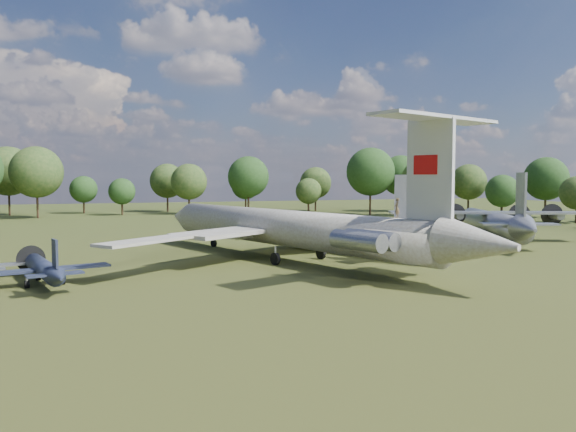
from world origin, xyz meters
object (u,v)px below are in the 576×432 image
object	(u,v)px
an12_transport	(493,227)
small_prop_west	(44,273)
tu104_jet	(326,233)
il62_airliner	(286,235)
person_on_il62	(397,208)

from	to	relation	value
an12_transport	small_prop_west	bearing A→B (deg)	-144.16
tu104_jet	an12_transport	bearing A→B (deg)	-18.10
il62_airliner	an12_transport	distance (m)	34.67
tu104_jet	small_prop_west	world-z (taller)	tu104_jet
tu104_jet	person_on_il62	distance (m)	23.47
small_prop_west	person_on_il62	distance (m)	31.60
an12_transport	small_prop_west	world-z (taller)	an12_transport
tu104_jet	person_on_il62	size ratio (longest dim) A/B	22.34
an12_transport	il62_airliner	bearing A→B (deg)	-146.58
tu104_jet	an12_transport	world-z (taller)	an12_transport
tu104_jet	an12_transport	xyz separation A→B (m)	(25.67, -0.68, 0.12)
il62_airliner	tu104_jet	distance (m)	11.59
tu104_jet	small_prop_west	distance (m)	36.52
an12_transport	person_on_il62	distance (m)	36.01
an12_transport	person_on_il62	size ratio (longest dim) A/B	18.01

